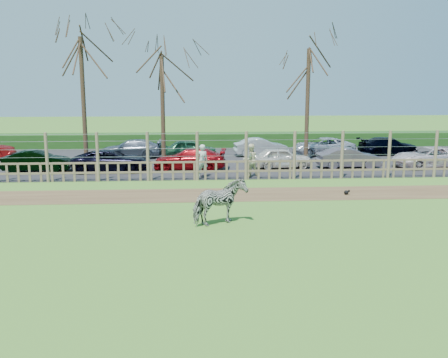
{
  "coord_description": "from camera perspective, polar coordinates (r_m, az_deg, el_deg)",
  "views": [
    {
      "loc": [
        -0.29,
        -17.14,
        4.86
      ],
      "look_at": [
        1.0,
        2.5,
        1.1
      ],
      "focal_mm": 40.0,
      "sensor_mm": 36.0,
      "label": 1
    }
  ],
  "objects": [
    {
      "name": "fence",
      "position": [
        25.47,
        -3.06,
        1.63
      ],
      "size": [
        30.16,
        0.16,
        2.5
      ],
      "color": "brown",
      "rests_on": "ground"
    },
    {
      "name": "crow",
      "position": [
        22.88,
        13.83,
        -1.49
      ],
      "size": [
        0.27,
        0.2,
        0.22
      ],
      "color": "black",
      "rests_on": "ground"
    },
    {
      "name": "hedge",
      "position": [
        38.88,
        -3.32,
        4.43
      ],
      "size": [
        46.0,
        2.0,
        1.1
      ],
      "primitive_type": "cube",
      "color": "#1E4716",
      "rests_on": "ground"
    },
    {
      "name": "ground",
      "position": [
        17.82,
        -2.69,
        -5.02
      ],
      "size": [
        120.0,
        120.0,
        0.0
      ],
      "primitive_type": "plane",
      "color": "#6E9C3F",
      "rests_on": "ground"
    },
    {
      "name": "car_12",
      "position": [
        34.97,
        11.19,
        3.68
      ],
      "size": [
        4.5,
        2.43,
        1.2
      ],
      "primitive_type": "imported",
      "rotation": [
        0.0,
        0.0,
        4.82
      ],
      "color": "#AEAFBC",
      "rests_on": "asphalt"
    },
    {
      "name": "visitor_b",
      "position": [
        26.39,
        3.04,
        2.17
      ],
      "size": [
        0.99,
        0.86,
        1.72
      ],
      "primitive_type": "imported",
      "rotation": [
        0.0,
        0.0,
        3.42
      ],
      "color": "beige",
      "rests_on": "asphalt"
    },
    {
      "name": "car_5",
      "position": [
        29.87,
        14.06,
        2.37
      ],
      "size": [
        3.69,
        1.4,
        1.2
      ],
      "primitive_type": "imported",
      "rotation": [
        0.0,
        0.0,
        1.61
      ],
      "color": "#5F5662",
      "rests_on": "asphalt"
    },
    {
      "name": "car_4",
      "position": [
        29.17,
        6.55,
        2.42
      ],
      "size": [
        3.66,
        1.81,
        1.2
      ],
      "primitive_type": "imported",
      "rotation": [
        0.0,
        0.0,
        1.68
      ],
      "color": "silver",
      "rests_on": "asphalt"
    },
    {
      "name": "visitor_a",
      "position": [
        26.16,
        -2.53,
        2.1
      ],
      "size": [
        0.71,
        0.56,
        1.72
      ],
      "primitive_type": "imported",
      "rotation": [
        0.0,
        0.0,
        3.4
      ],
      "color": "silver",
      "rests_on": "asphalt"
    },
    {
      "name": "car_6",
      "position": [
        31.63,
        22.37,
        2.33
      ],
      "size": [
        4.55,
        2.56,
        1.2
      ],
      "primitive_type": "imported",
      "rotation": [
        0.0,
        0.0,
        4.85
      ],
      "color": "silver",
      "rests_on": "asphalt"
    },
    {
      "name": "tree_left",
      "position": [
        30.3,
        -15.94,
        11.84
      ],
      "size": [
        4.8,
        4.8,
        7.88
      ],
      "color": "#3D2B1E",
      "rests_on": "ground"
    },
    {
      "name": "car_2",
      "position": [
        28.56,
        -12.73,
        2.05
      ],
      "size": [
        4.34,
        2.05,
        1.2
      ],
      "primitive_type": "imported",
      "rotation": [
        0.0,
        0.0,
        1.58
      ],
      "color": "black",
      "rests_on": "asphalt"
    },
    {
      "name": "car_10",
      "position": [
        33.12,
        -3.92,
        3.47
      ],
      "size": [
        3.68,
        1.87,
        1.2
      ],
      "primitive_type": "imported",
      "rotation": [
        0.0,
        0.0,
        1.7
      ],
      "color": "#245837",
      "rests_on": "asphalt"
    },
    {
      "name": "dirt_strip",
      "position": [
        22.18,
        -2.92,
        -1.84
      ],
      "size": [
        34.0,
        2.8,
        0.01
      ],
      "primitive_type": "cube",
      "color": "brown",
      "rests_on": "ground"
    },
    {
      "name": "car_1",
      "position": [
        29.63,
        -20.59,
        1.93
      ],
      "size": [
        3.71,
        1.49,
        1.2
      ],
      "primitive_type": "imported",
      "rotation": [
        0.0,
        0.0,
        1.63
      ],
      "color": "black",
      "rests_on": "asphalt"
    },
    {
      "name": "asphalt",
      "position": [
        32.01,
        -3.2,
        2.1
      ],
      "size": [
        44.0,
        13.0,
        0.04
      ],
      "primitive_type": "cube",
      "color": "#232326",
      "rests_on": "ground"
    },
    {
      "name": "car_11",
      "position": [
        34.1,
        4.23,
        3.67
      ],
      "size": [
        3.74,
        1.59,
        1.2
      ],
      "primitive_type": "imported",
      "rotation": [
        0.0,
        0.0,
        1.66
      ],
      "color": "silver",
      "rests_on": "asphalt"
    },
    {
      "name": "car_3",
      "position": [
        28.58,
        -3.94,
        2.3
      ],
      "size": [
        4.3,
        2.15,
        1.2
      ],
      "primitive_type": "imported",
      "rotation": [
        0.0,
        0.0,
        4.6
      ],
      "color": "maroon",
      "rests_on": "asphalt"
    },
    {
      "name": "tree_right",
      "position": [
        31.99,
        9.6,
        11.35
      ],
      "size": [
        4.8,
        4.8,
        7.35
      ],
      "color": "#3D2B1E",
      "rests_on": "ground"
    },
    {
      "name": "car_9",
      "position": [
        33.67,
        -10.56,
        3.43
      ],
      "size": [
        4.21,
        1.87,
        1.2
      ],
      "primitive_type": "imported",
      "rotation": [
        0.0,
        0.0,
        4.67
      ],
      "color": "#525C6E",
      "rests_on": "asphalt"
    },
    {
      "name": "zebra",
      "position": [
        17.39,
        -0.51,
        -2.67
      ],
      "size": [
        2.09,
        1.69,
        1.61
      ],
      "primitive_type": "imported",
      "rotation": [
        0.0,
        0.0,
        2.08
      ],
      "color": "gray",
      "rests_on": "ground"
    },
    {
      "name": "tree_mid",
      "position": [
        30.69,
        -7.08,
        10.75
      ],
      "size": [
        4.8,
        4.8,
        6.83
      ],
      "color": "#3D2B1E",
      "rests_on": "ground"
    },
    {
      "name": "car_13",
      "position": [
        36.38,
        18.26,
        3.61
      ],
      "size": [
        4.25,
        1.97,
        1.2
      ],
      "primitive_type": "imported",
      "rotation": [
        0.0,
        0.0,
        1.64
      ],
      "color": "black",
      "rests_on": "asphalt"
    }
  ]
}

